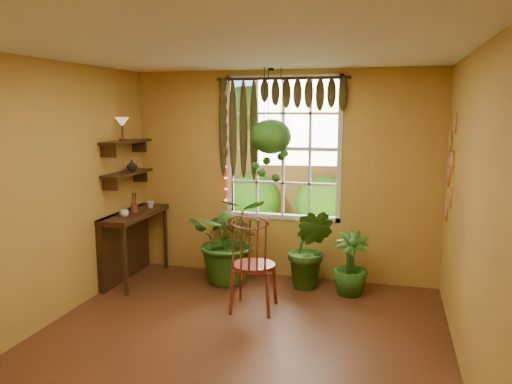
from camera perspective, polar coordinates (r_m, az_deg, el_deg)
floor at (r=4.80m, az=-3.08°, el=-17.93°), size 4.50×4.50×0.00m
ceiling at (r=4.29m, az=-3.41°, el=16.07°), size 4.50×4.50×0.00m
wall_back at (r=6.49m, az=3.04°, el=1.88°), size 4.00×0.00×4.00m
wall_left at (r=5.32m, az=-24.15°, el=-0.63°), size 0.00×4.50×4.50m
wall_right at (r=4.18m, az=23.82°, el=-3.17°), size 0.00×4.50×4.50m
window at (r=6.48m, az=3.13°, el=4.98°), size 1.52×0.10×1.86m
valance_vine at (r=6.36m, az=2.19°, el=10.10°), size 1.70×0.12×1.10m
string_lights at (r=6.59m, az=-3.54°, el=5.49°), size 0.03×0.03×1.54m
wall_plates at (r=5.90m, az=21.23°, el=2.44°), size 0.04×0.32×1.10m
counter_ledge at (r=6.72m, az=-14.43°, el=-5.08°), size 0.40×1.20×0.90m
shelf_lower at (r=6.55m, az=-14.48°, el=2.10°), size 0.25×0.90×0.04m
shelf_upper at (r=6.51m, az=-14.62°, el=5.59°), size 0.25×0.90×0.04m
backyard at (r=11.01m, az=9.37°, el=4.54°), size 14.00×10.00×12.00m
windsor_chair at (r=5.56m, az=-0.35°, el=-9.81°), size 0.50×0.53×1.28m
potted_plant_left at (r=6.40m, az=-2.88°, el=-5.35°), size 1.23×1.14×1.14m
potted_plant_mid at (r=6.22m, az=6.18°, el=-6.45°), size 0.62×0.53×1.01m
potted_plant_right at (r=6.12m, az=10.73°, el=-8.08°), size 0.43×0.43×0.76m
hanging_basket at (r=6.21m, az=1.72°, el=6.13°), size 0.51×0.51×1.40m
cup_a at (r=6.33m, az=-14.85°, el=-2.36°), size 0.14×0.14×0.09m
cup_b at (r=6.80m, az=-11.97°, el=-1.43°), size 0.12×0.12×0.09m
brush_jar at (r=6.57m, az=-13.77°, el=-1.16°), size 0.09×0.09×0.32m
shelf_vase at (r=6.63m, az=-13.99°, el=2.98°), size 0.18×0.18×0.14m
tiffany_lamp at (r=6.40m, az=-15.06°, el=7.57°), size 0.17×0.17×0.29m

